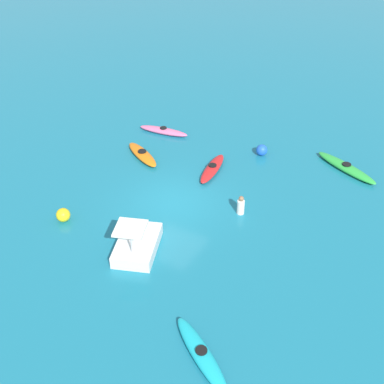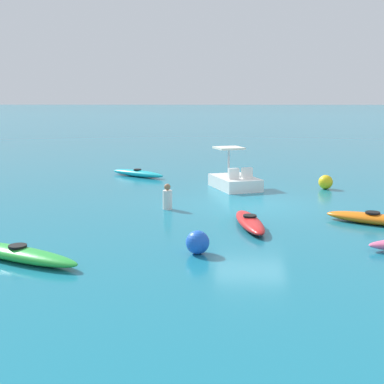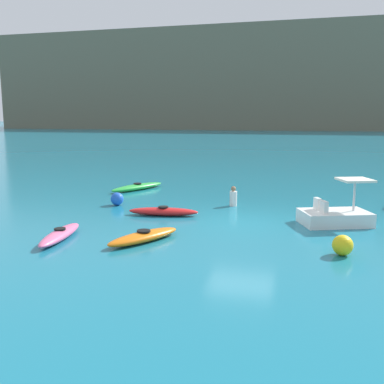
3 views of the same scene
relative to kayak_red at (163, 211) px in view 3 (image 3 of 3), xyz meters
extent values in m
plane|color=#19728C|center=(3.20, -0.28, -0.16)|extent=(600.00, 600.00, 0.00)
cube|color=#6B6651|center=(-19.09, 134.23, 14.51)|extent=(144.79, 49.01, 29.34)
ellipsoid|color=red|center=(0.00, 0.00, 0.00)|extent=(2.86, 1.00, 0.32)
cylinder|color=black|center=(0.00, 0.00, 0.18)|extent=(0.45, 0.45, 0.05)
ellipsoid|color=pink|center=(-2.11, -4.16, 0.00)|extent=(0.94, 2.89, 0.32)
cylinder|color=black|center=(-2.11, -4.16, 0.18)|extent=(0.41, 0.41, 0.05)
ellipsoid|color=orange|center=(0.58, -3.72, 0.00)|extent=(1.94, 2.74, 0.32)
cylinder|color=black|center=(0.58, -3.72, 0.18)|extent=(0.59, 0.59, 0.05)
ellipsoid|color=green|center=(-3.32, 5.61, 0.00)|extent=(2.15, 3.49, 0.32)
cylinder|color=black|center=(-3.32, 5.61, 0.18)|extent=(0.56, 0.56, 0.05)
cube|color=white|center=(6.53, 0.16, 0.09)|extent=(2.78, 2.25, 0.50)
cube|color=white|center=(5.91, 0.25, 0.56)|extent=(0.31, 0.47, 0.44)
cube|color=white|center=(6.13, -0.31, 0.56)|extent=(0.31, 0.47, 0.44)
cylinder|color=#B2B2B7|center=(7.19, 0.41, 0.89)|extent=(0.08, 0.08, 1.10)
cube|color=silver|center=(7.19, 0.41, 1.48)|extent=(1.42, 1.42, 0.08)
sphere|color=blue|center=(-2.64, 1.45, 0.13)|extent=(0.58, 0.58, 0.58)
sphere|color=yellow|center=(6.56, -3.61, 0.13)|extent=(0.59, 0.59, 0.59)
cylinder|color=silver|center=(2.39, 2.63, 0.16)|extent=(0.45, 0.45, 0.65)
sphere|color=#8C6647|center=(2.39, 2.63, 0.61)|extent=(0.22, 0.22, 0.22)
camera|label=1|loc=(18.06, 9.21, 12.65)|focal=46.00mm
camera|label=2|loc=(-14.50, 1.10, 3.55)|focal=47.54mm
camera|label=3|loc=(5.49, -16.46, 3.74)|focal=41.53mm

